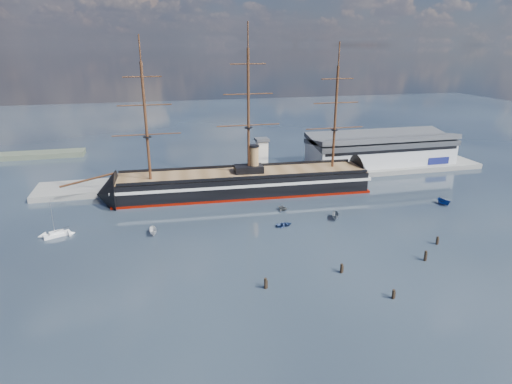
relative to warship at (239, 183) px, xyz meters
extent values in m
plane|color=black|center=(8.95, -20.00, -4.04)|extent=(600.00, 600.00, 0.00)
cube|color=slate|center=(18.95, 16.00, -4.04)|extent=(180.00, 18.00, 2.00)
cube|color=#B7BABC|center=(66.95, 20.00, 2.96)|extent=(62.00, 20.00, 10.00)
cube|color=#3F4247|center=(66.95, 20.00, 8.56)|extent=(63.00, 21.00, 2.00)
cube|color=silver|center=(11.95, 13.00, 4.96)|extent=(4.00, 4.00, 14.00)
cube|color=#3F4247|center=(11.95, 13.00, 12.46)|extent=(5.00, 5.00, 1.00)
cube|color=black|center=(1.73, 0.00, -0.04)|extent=(88.73, 20.71, 7.00)
cube|color=silver|center=(1.73, 0.00, 1.16)|extent=(90.74, 21.06, 1.00)
cube|color=#6E0A00|center=(1.73, 0.00, -3.69)|extent=(90.74, 21.02, 0.90)
cone|color=black|center=(-44.77, 0.00, -0.34)|extent=(14.82, 16.41, 15.68)
cone|color=black|center=(48.23, 0.00, -0.34)|extent=(11.83, 16.25, 15.68)
cube|color=brown|center=(1.73, 0.00, 3.56)|extent=(88.66, 19.44, 0.40)
cube|color=black|center=(3.73, 0.00, 4.96)|extent=(10.31, 6.53, 2.50)
cylinder|color=#A57B49|center=(5.73, 0.00, 8.46)|extent=(3.20, 3.20, 9.00)
cylinder|color=#381E0F|center=(-50.27, 0.00, 4.96)|extent=(17.76, 1.65, 4.43)
cylinder|color=#381E0F|center=(-30.27, 0.00, 22.76)|extent=(0.90, 0.90, 38.00)
cylinder|color=#381E0F|center=(3.73, 0.00, 24.76)|extent=(0.90, 0.90, 42.00)
cylinder|color=#381E0F|center=(35.73, 0.00, 21.76)|extent=(0.90, 0.90, 36.00)
cube|color=white|center=(-56.69, -23.13, -3.57)|extent=(7.23, 4.61, 0.93)
cube|color=white|center=(-56.69, -23.13, -2.83)|extent=(4.01, 2.82, 0.75)
cylinder|color=#B2B2B7|center=(-57.16, -23.13, 2.02)|extent=(0.15, 0.15, 10.24)
imported|color=silver|center=(-30.51, -28.48, -4.04)|extent=(5.96, 2.45, 2.34)
imported|color=navy|center=(7.08, -31.70, -4.04)|extent=(1.57, 3.22, 1.45)
imported|color=slate|center=(23.99, -30.36, -4.04)|extent=(6.49, 4.32, 2.44)
imported|color=slate|center=(10.46, -19.47, -4.04)|extent=(6.51, 5.78, 2.25)
imported|color=navy|center=(64.25, -27.47, -4.04)|extent=(6.33, 3.22, 2.42)
cylinder|color=black|center=(-7.23, -63.35, -4.04)|extent=(0.64, 0.64, 3.23)
cylinder|color=black|center=(17.85, -73.66, -4.04)|extent=(0.64, 0.64, 2.81)
cylinder|color=black|center=(34.48, -60.54, -4.04)|extent=(0.64, 0.64, 3.38)
cylinder|color=black|center=(43.13, -53.25, -4.04)|extent=(0.64, 0.64, 2.98)
cylinder|color=black|center=(11.86, -61.02, -4.04)|extent=(0.64, 0.64, 3.02)
camera|label=1|loc=(-28.98, -142.21, 46.52)|focal=30.00mm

